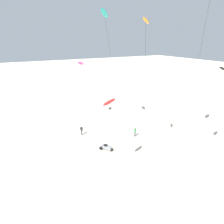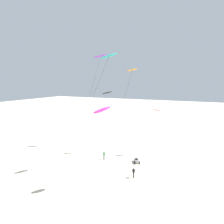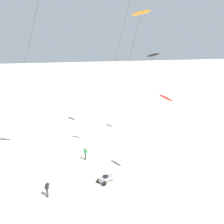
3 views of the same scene
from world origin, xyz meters
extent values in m
plane|color=beige|center=(0.00, 0.00, 0.00)|extent=(260.00, 260.00, 0.00)
cylinder|color=#262626|center=(5.10, 16.79, 10.14)|extent=(4.03, 4.33, 20.29)
ellipsoid|color=orange|center=(5.83, 6.82, 17.20)|extent=(1.96, 2.08, 0.80)
cylinder|color=#262626|center=(4.14, 8.64, 8.56)|extent=(3.42, 3.67, 17.13)
ellipsoid|color=red|center=(6.88, 1.95, 9.34)|extent=(1.14, 1.90, 0.53)
cylinder|color=#262626|center=(6.05, 2.84, 4.64)|extent=(1.69, 1.81, 9.29)
ellipsoid|color=black|center=(10.16, 14.69, 12.28)|extent=(1.45, 2.50, 0.94)
cylinder|color=#262626|center=(8.77, 16.18, 6.09)|extent=(2.81, 3.01, 12.19)
cylinder|color=#262626|center=(-6.88, 9.83, 9.38)|extent=(5.53, 5.93, 18.76)
cylinder|color=#33333D|center=(-4.52, 2.46, 0.44)|extent=(0.22, 0.22, 0.88)
cube|color=black|center=(-4.52, 2.46, 1.17)|extent=(0.35, 0.39, 0.58)
sphere|color=#9E7051|center=(-4.52, 2.46, 1.57)|extent=(0.20, 0.20, 0.20)
cylinder|color=black|center=(-4.63, 2.27, 1.22)|extent=(0.47, 0.34, 0.39)
cylinder|color=black|center=(-4.40, 2.65, 1.22)|extent=(0.47, 0.34, 0.39)
cylinder|color=#33333D|center=(0.18, 10.22, 0.44)|extent=(0.22, 0.22, 0.88)
cube|color=#338C4C|center=(0.18, 10.22, 1.17)|extent=(0.37, 0.39, 0.58)
sphere|color=#9E7051|center=(0.18, 10.22, 1.57)|extent=(0.20, 0.20, 0.20)
cylinder|color=#338C4C|center=(0.05, 10.40, 1.22)|extent=(0.45, 0.38, 0.39)
cylinder|color=#338C4C|center=(0.32, 10.05, 1.22)|extent=(0.45, 0.38, 0.39)
cube|color=gray|center=(1.60, 4.15, 0.44)|extent=(1.82, 1.48, 0.36)
cube|color=black|center=(1.47, 4.07, 0.72)|extent=(0.60, 0.60, 0.20)
cylinder|color=black|center=(2.30, 4.56, 0.26)|extent=(0.51, 0.37, 0.52)
cylinder|color=black|center=(0.75, 4.17, 0.26)|extent=(0.51, 0.37, 0.52)
cylinder|color=black|center=(1.22, 3.39, 0.26)|extent=(0.51, 0.37, 0.52)
camera|label=1|loc=(23.33, -6.53, 15.42)|focal=30.26mm
camera|label=2|loc=(-33.66, -8.04, 15.05)|focal=33.50mm
camera|label=3|loc=(-4.02, -23.87, 15.43)|focal=48.09mm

